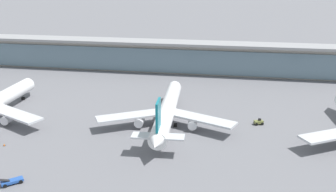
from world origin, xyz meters
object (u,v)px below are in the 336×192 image
Objects in this scene: service_truck_under_wing_olive at (259,122)px; service_truck_by_tail_blue at (11,181)px; safety_cone_echo at (4,145)px; airliner_centre_stand at (167,111)px.

service_truck_by_tail_blue reaches higher than service_truck_under_wing_olive.
service_truck_by_tail_blue is at bearing -53.24° from safety_cone_echo.
airliner_centre_stand is 49.89m from service_truck_by_tail_blue.
safety_cone_echo is at bearing -158.46° from service_truck_under_wing_olive.
service_truck_under_wing_olive is 0.55× the size of service_truck_by_tail_blue.
service_truck_under_wing_olive is 73.42m from service_truck_by_tail_blue.
service_truck_by_tail_blue is 22.12m from safety_cone_echo.
airliner_centre_stand is 29.33m from service_truck_under_wing_olive.
service_truck_by_tail_blue reaches higher than safety_cone_echo.
airliner_centre_stand is at bearing 28.38° from safety_cone_echo.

